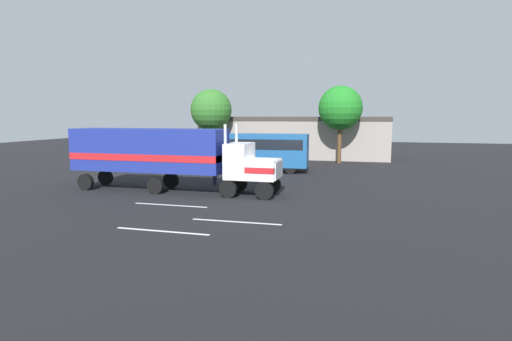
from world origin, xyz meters
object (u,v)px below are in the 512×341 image
(parked_car, at_px, (141,163))
(semi_truck, at_px, (164,153))
(tree_center, at_px, (340,108))
(person_bystander, at_px, (215,173))
(tree_left, at_px, (211,110))
(parked_bus, at_px, (247,148))

(parked_car, bearing_deg, semi_truck, -50.89)
(semi_truck, height_order, tree_center, tree_center)
(person_bystander, xyz_separation_m, tree_center, (7.82, 16.61, 4.94))
(person_bystander, height_order, tree_center, tree_center)
(parked_car, bearing_deg, person_bystander, -29.39)
(tree_left, height_order, tree_center, tree_center)
(person_bystander, xyz_separation_m, parked_bus, (0.11, 8.00, 1.17))
(parked_bus, relative_size, parked_car, 2.46)
(semi_truck, distance_m, parked_car, 10.74)
(parked_car, distance_m, tree_center, 21.05)
(semi_truck, height_order, parked_car, semi_truck)
(semi_truck, xyz_separation_m, tree_center, (10.22, 19.72, 3.31))
(person_bystander, height_order, parked_car, person_bystander)
(semi_truck, height_order, parked_bus, semi_truck)
(person_bystander, distance_m, tree_center, 19.02)
(semi_truck, bearing_deg, parked_bus, 77.32)
(parked_bus, xyz_separation_m, tree_left, (-6.98, 9.08, 3.62))
(person_bystander, relative_size, tree_center, 0.20)
(parked_car, bearing_deg, tree_center, 34.24)
(person_bystander, xyz_separation_m, parked_car, (-9.08, 5.11, -0.09))
(parked_car, height_order, tree_center, tree_center)
(tree_left, bearing_deg, semi_truck, -77.50)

